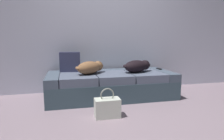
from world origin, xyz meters
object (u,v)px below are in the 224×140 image
(dog_tan, at_px, (91,67))
(throw_pillow, at_px, (70,62))
(tv_remote, at_px, (159,69))
(dog_dark, at_px, (138,66))
(handbag, at_px, (107,107))
(couch, at_px, (111,85))

(dog_tan, distance_m, throw_pillow, 0.43)
(tv_remote, xyz_separation_m, throw_pillow, (-1.63, 0.10, 0.16))
(dog_dark, xyz_separation_m, handbag, (-0.69, -0.78, -0.41))
(dog_tan, distance_m, tv_remote, 1.32)
(handbag, bearing_deg, dog_dark, 48.30)
(couch, bearing_deg, dog_dark, -8.54)
(dog_dark, distance_m, handbag, 1.12)
(couch, distance_m, dog_dark, 0.55)
(dog_tan, relative_size, dog_dark, 0.92)
(handbag, bearing_deg, dog_tan, 97.57)
(throw_pillow, bearing_deg, tv_remote, -3.66)
(tv_remote, bearing_deg, throw_pillow, 176.06)
(tv_remote, bearing_deg, dog_tan, -172.48)
(dog_dark, height_order, handbag, dog_dark)
(couch, xyz_separation_m, throw_pillow, (-0.67, 0.25, 0.39))
(handbag, bearing_deg, throw_pillow, 111.40)
(couch, distance_m, handbag, 0.88)
(dog_dark, bearing_deg, couch, 171.46)
(couch, distance_m, throw_pillow, 0.82)
(tv_remote, bearing_deg, dog_dark, -157.94)
(dog_tan, height_order, dog_dark, dog_dark)
(tv_remote, relative_size, throw_pillow, 0.44)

